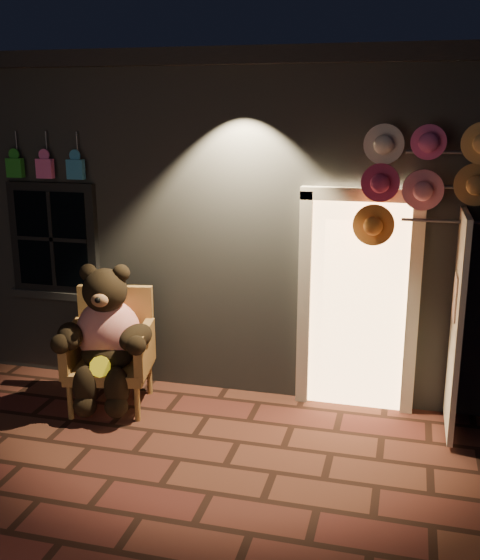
% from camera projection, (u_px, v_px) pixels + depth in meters
% --- Properties ---
extents(ground, '(60.00, 60.00, 0.00)m').
position_uv_depth(ground, '(179.00, 459.00, 5.60)').
color(ground, '#4E291D').
rests_on(ground, ground).
extents(shop_building, '(7.30, 5.95, 3.51)m').
position_uv_depth(shop_building, '(275.00, 197.00, 8.89)').
color(shop_building, slate).
rests_on(shop_building, ground).
extents(wicker_armchair, '(0.92, 0.86, 1.16)m').
position_uv_depth(wicker_armchair, '(112.00, 348.00, 6.55)').
color(wicker_armchair, '#B18244').
rests_on(wicker_armchair, ground).
extents(teddy_bear, '(1.00, 0.86, 1.40)m').
position_uv_depth(teddy_bear, '(106.00, 337.00, 6.36)').
color(teddy_bear, red).
rests_on(teddy_bear, ground).
extents(hat_rack, '(1.60, 0.22, 2.76)m').
position_uv_depth(hat_rack, '(446.00, 179.00, 5.70)').
color(hat_rack, '#59595E').
rests_on(hat_rack, ground).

